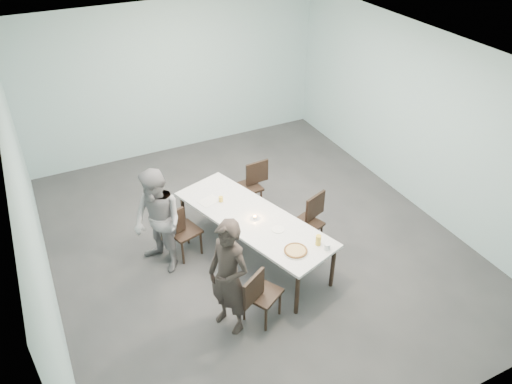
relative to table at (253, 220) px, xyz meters
name	(u,v)px	position (x,y,z in m)	size (l,w,h in m)	color
ground	(254,241)	(0.17, 0.33, -0.69)	(7.00, 7.00, 0.00)	#333335
room_shell	(253,127)	(0.17, 0.33, 1.33)	(6.02, 7.02, 3.01)	#9DC2C6
table	(253,220)	(0.00, 0.00, 0.00)	(1.65, 2.75, 0.75)	white
chair_near_left	(259,293)	(-0.49, -1.17, -0.19)	(0.64, 0.57, 0.87)	black
chair_far_left	(179,230)	(-0.97, 0.51, -0.19)	(0.65, 0.52, 0.87)	black
chair_near_right	(310,218)	(0.92, -0.11, -0.19)	(0.65, 0.54, 0.87)	black
chair_far_right	(252,183)	(0.55, 1.19, -0.19)	(0.63, 0.45, 0.87)	black
diner_near	(229,278)	(-0.84, -1.07, 0.13)	(0.60, 0.40, 1.65)	black
diner_far	(158,222)	(-1.29, 0.42, 0.12)	(0.79, 0.62, 1.63)	gray
pizza	(296,251)	(0.18, -0.93, 0.08)	(0.34, 0.34, 0.04)	white
side_plate	(278,229)	(0.19, -0.42, 0.06)	(0.18, 0.18, 0.01)	white
beer_glass	(318,240)	(0.52, -0.94, 0.13)	(0.08, 0.08, 0.15)	gold
water_tumbler	(327,247)	(0.57, -1.07, 0.10)	(0.08, 0.08, 0.09)	silver
tealight	(255,217)	(0.01, -0.04, 0.08)	(0.06, 0.06, 0.05)	silver
amber_tumbler	(221,199)	(-0.26, 0.58, 0.10)	(0.07, 0.07, 0.08)	gold
menu	(209,201)	(-0.42, 0.66, 0.06)	(0.30, 0.22, 0.01)	silver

